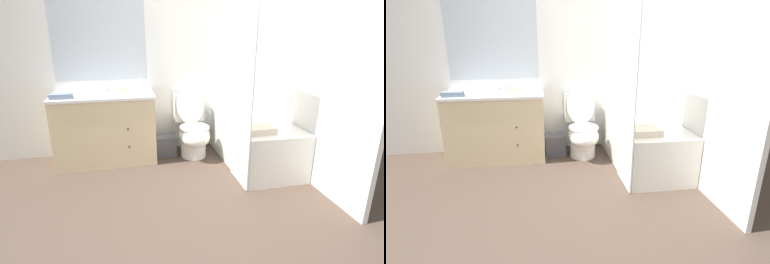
# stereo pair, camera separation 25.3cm
# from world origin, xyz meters

# --- Properties ---
(ground_plane) EXTENTS (14.00, 14.00, 0.00)m
(ground_plane) POSITION_xyz_m (0.00, 0.00, 0.00)
(ground_plane) COLOR #47382D
(wall_back) EXTENTS (8.00, 0.06, 2.50)m
(wall_back) POSITION_xyz_m (-0.01, 1.65, 1.25)
(wall_back) COLOR silver
(wall_back) RESTS_ON ground_plane
(wall_right) EXTENTS (0.05, 2.62, 2.50)m
(wall_right) POSITION_xyz_m (1.37, 0.81, 1.25)
(wall_right) COLOR silver
(wall_right) RESTS_ON ground_plane
(vanity_cabinet) EXTENTS (1.17, 0.60, 0.84)m
(vanity_cabinet) POSITION_xyz_m (-0.76, 1.34, 0.43)
(vanity_cabinet) COLOR beige
(vanity_cabinet) RESTS_ON ground_plane
(sink_faucet) EXTENTS (0.14, 0.12, 0.12)m
(sink_faucet) POSITION_xyz_m (-0.76, 1.55, 0.87)
(sink_faucet) COLOR silver
(sink_faucet) RESTS_ON vanity_cabinet
(toilet) EXTENTS (0.39, 0.69, 0.87)m
(toilet) POSITION_xyz_m (0.30, 1.27, 0.34)
(toilet) COLOR silver
(toilet) RESTS_ON ground_plane
(bathtub) EXTENTS (0.70, 1.40, 0.53)m
(bathtub) POSITION_xyz_m (0.98, 0.93, 0.27)
(bathtub) COLOR silver
(bathtub) RESTS_ON ground_plane
(shower_curtain) EXTENTS (0.01, 0.46, 1.89)m
(shower_curtain) POSITION_xyz_m (0.62, 0.45, 0.95)
(shower_curtain) COLOR white
(shower_curtain) RESTS_ON ground_plane
(wastebasket) EXTENTS (0.26, 0.22, 0.26)m
(wastebasket) POSITION_xyz_m (-0.04, 1.36, 0.13)
(wastebasket) COLOR #4C4C51
(wastebasket) RESTS_ON ground_plane
(tissue_box) EXTENTS (0.12, 0.12, 0.11)m
(tissue_box) POSITION_xyz_m (-0.54, 1.34, 0.88)
(tissue_box) COLOR beige
(tissue_box) RESTS_ON vanity_cabinet
(soap_dispenser) EXTENTS (0.07, 0.07, 0.15)m
(soap_dispenser) POSITION_xyz_m (-0.30, 1.39, 0.90)
(soap_dispenser) COLOR white
(soap_dispenser) RESTS_ON vanity_cabinet
(hand_towel_folded) EXTENTS (0.23, 0.13, 0.06)m
(hand_towel_folded) POSITION_xyz_m (-1.19, 1.18, 0.86)
(hand_towel_folded) COLOR slate
(hand_towel_folded) RESTS_ON vanity_cabinet
(bath_towel_folded) EXTENTS (0.29, 0.25, 0.07)m
(bath_towel_folded) POSITION_xyz_m (0.83, 0.47, 0.57)
(bath_towel_folded) COLOR beige
(bath_towel_folded) RESTS_ON bathtub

